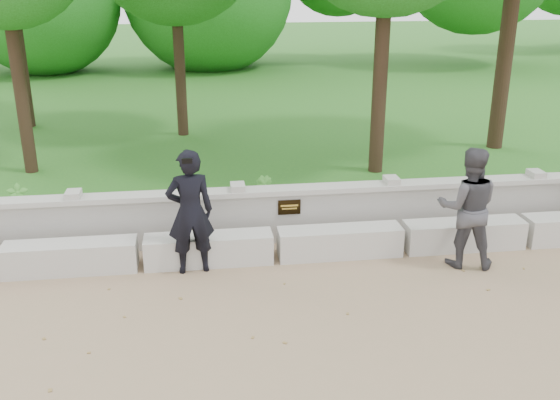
{
  "coord_description": "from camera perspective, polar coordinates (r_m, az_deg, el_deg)",
  "views": [
    {
      "loc": [
        -1.11,
        -6.66,
        4.11
      ],
      "look_at": [
        0.06,
        1.83,
        0.98
      ],
      "focal_mm": 40.0,
      "sensor_mm": 36.0,
      "label": 1
    }
  ],
  "objects": [
    {
      "name": "visitor_left",
      "position": [
        9.45,
        16.79,
        -0.67
      ],
      "size": [
        1.03,
        0.9,
        1.81
      ],
      "color": "#3D3D42",
      "rests_on": "ground"
    },
    {
      "name": "concrete_bench",
      "position": [
        9.46,
        -0.44,
        -4.18
      ],
      "size": [
        11.9,
        0.45,
        0.45
      ],
      "color": "#B1AFA8",
      "rests_on": "ground"
    },
    {
      "name": "ground",
      "position": [
        7.9,
        1.39,
        -11.29
      ],
      "size": [
        80.0,
        80.0,
        0.0
      ],
      "primitive_type": "plane",
      "color": "#8D7256",
      "rests_on": "ground"
    },
    {
      "name": "shrub_b",
      "position": [
        10.63,
        -1.33,
        0.52
      ],
      "size": [
        0.43,
        0.42,
        0.61
      ],
      "primitive_type": "imported",
      "rotation": [
        0.0,
        0.0,
        2.5
      ],
      "color": "#428D2F",
      "rests_on": "lawn"
    },
    {
      "name": "man_main",
      "position": [
        8.92,
        -8.22,
        -1.09
      ],
      "size": [
        0.72,
        0.65,
        1.84
      ],
      "color": "black",
      "rests_on": "ground"
    },
    {
      "name": "shrub_a",
      "position": [
        11.05,
        -22.74,
        -0.25
      ],
      "size": [
        0.39,
        0.31,
        0.64
      ],
      "primitive_type": "imported",
      "rotation": [
        0.0,
        0.0,
        0.29
      ],
      "color": "#428D2F",
      "rests_on": "lawn"
    },
    {
      "name": "lawn",
      "position": [
        21.07,
        -4.78,
        9.09
      ],
      "size": [
        40.0,
        22.0,
        0.25
      ],
      "primitive_type": "cube",
      "color": "#235F1F",
      "rests_on": "ground"
    },
    {
      "name": "parapet_wall",
      "position": [
        10.01,
        -0.97,
        -1.3
      ],
      "size": [
        12.5,
        0.35,
        0.9
      ],
      "color": "#A7A59D",
      "rests_on": "ground"
    }
  ]
}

